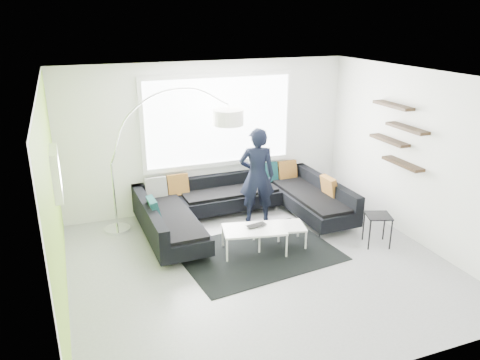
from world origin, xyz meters
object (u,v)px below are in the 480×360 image
at_px(arc_lamp, 111,164).
at_px(person, 257,176).
at_px(side_table, 377,230).
at_px(laptop, 258,227).
at_px(coffee_table, 267,237).
at_px(sectional_sofa, 244,207).

height_order(arc_lamp, person, arc_lamp).
height_order(side_table, person, person).
distance_m(person, laptop, 1.24).
bearing_deg(coffee_table, person, 87.79).
bearing_deg(person, sectional_sofa, 31.79).
xyz_separation_m(arc_lamp, person, (2.44, -0.49, -0.35)).
bearing_deg(person, arc_lamp, 6.02).
distance_m(arc_lamp, person, 2.51).
distance_m(coffee_table, side_table, 1.81).
bearing_deg(sectional_sofa, side_table, -42.02).
height_order(coffee_table, laptop, laptop).
distance_m(coffee_table, arc_lamp, 2.86).
relative_size(sectional_sofa, arc_lamp, 1.47).
bearing_deg(coffee_table, sectional_sofa, 102.86).
xyz_separation_m(person, laptop, (-0.43, -1.07, -0.45)).
xyz_separation_m(arc_lamp, laptop, (2.01, -1.56, -0.80)).
xyz_separation_m(coffee_table, side_table, (1.74, -0.51, 0.06)).
xyz_separation_m(sectional_sofa, side_table, (1.76, -1.50, -0.07)).
height_order(sectional_sofa, person, person).
height_order(sectional_sofa, side_table, sectional_sofa).
height_order(coffee_table, person, person).
xyz_separation_m(coffee_table, person, (0.26, 1.06, 0.67)).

